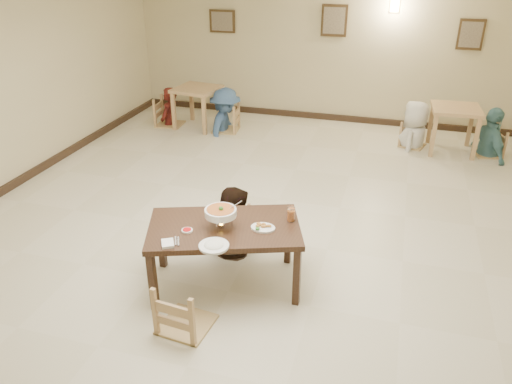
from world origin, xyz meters
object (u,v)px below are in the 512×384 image
(bg_chair_rr, at_px, (492,131))
(curry_warmer, at_px, (221,213))
(drink_glass, at_px, (291,215))
(chair_near, at_px, (184,284))
(chair_far, at_px, (236,214))
(bg_chair_lr, at_px, (225,105))
(bg_table_right, at_px, (455,115))
(main_table, at_px, (224,233))
(main_diner, at_px, (231,188))
(bg_diner_b, at_px, (225,88))
(bg_diner_c, at_px, (418,101))
(bg_chair_rl, at_px, (415,123))
(bg_diner_a, at_px, (167,87))
(bg_table_left, at_px, (197,95))
(bg_diner_d, at_px, (497,108))
(bg_chair_ll, at_px, (168,99))

(bg_chair_rr, bearing_deg, curry_warmer, -47.79)
(drink_glass, bearing_deg, chair_near, -126.94)
(chair_far, relative_size, chair_near, 0.86)
(drink_glass, height_order, bg_chair_lr, bg_chair_lr)
(bg_table_right, xyz_separation_m, bg_chair_lr, (-4.20, -0.11, -0.15))
(main_table, height_order, chair_far, chair_far)
(main_diner, height_order, bg_diner_b, bg_diner_b)
(main_table, xyz_separation_m, chair_near, (-0.14, -0.74, -0.15))
(bg_diner_c, bearing_deg, chair_near, -7.30)
(curry_warmer, distance_m, bg_chair_rr, 5.81)
(main_table, xyz_separation_m, curry_warmer, (-0.02, -0.03, 0.25))
(chair_far, relative_size, bg_chair_rl, 0.99)
(main_table, distance_m, bg_diner_b, 4.99)
(bg_chair_rl, distance_m, bg_diner_c, 0.40)
(curry_warmer, bearing_deg, bg_chair_rr, 56.51)
(bg_chair_rl, distance_m, bg_diner_a, 4.79)
(bg_table_left, bearing_deg, chair_near, -68.85)
(main_table, height_order, main_diner, main_diner)
(bg_chair_lr, distance_m, bg_diner_d, 4.85)
(bg_table_right, xyz_separation_m, bg_diner_a, (-5.41, -0.10, 0.11))
(curry_warmer, xyz_separation_m, bg_diner_c, (1.92, 4.90, -0.06))
(curry_warmer, bearing_deg, chair_near, -99.81)
(bg_table_left, relative_size, bg_table_right, 1.07)
(chair_far, relative_size, curry_warmer, 2.38)
(curry_warmer, xyz_separation_m, drink_glass, (0.66, 0.33, -0.10))
(curry_warmer, height_order, bg_chair_rr, curry_warmer)
(chair_far, bearing_deg, chair_near, -109.49)
(chair_far, bearing_deg, drink_glass, -51.59)
(main_diner, height_order, bg_chair_ll, main_diner)
(chair_far, height_order, bg_chair_rr, bg_chair_rr)
(bg_chair_ll, height_order, bg_chair_rl, bg_chair_ll)
(drink_glass, bearing_deg, bg_diner_d, 60.57)
(chair_near, xyz_separation_m, bg_chair_ll, (-2.73, 5.45, 0.03))
(bg_chair_ll, bearing_deg, bg_table_right, -93.64)
(bg_chair_lr, bearing_deg, main_diner, 14.91)
(bg_diner_d, bearing_deg, bg_table_left, 67.95)
(bg_chair_rl, bearing_deg, bg_diner_c, -176.69)
(bg_chair_ll, relative_size, bg_diner_d, 0.63)
(bg_chair_lr, xyz_separation_m, bg_diner_d, (4.84, 0.09, 0.34))
(bg_table_left, xyz_separation_m, bg_diner_a, (-0.61, -0.05, 0.11))
(bg_chair_lr, bearing_deg, bg_chair_ll, -95.91)
(bg_table_left, relative_size, bg_chair_ll, 0.84)
(bg_table_right, bearing_deg, chair_far, -123.67)
(chair_near, height_order, bg_diner_d, bg_diner_d)
(bg_diner_b, bearing_deg, chair_far, -158.84)
(bg_table_right, relative_size, bg_chair_rl, 0.97)
(bg_table_right, bearing_deg, bg_chair_ll, -178.91)
(bg_chair_ll, xyz_separation_m, bg_chair_rl, (4.78, 0.16, -0.10))
(bg_chair_lr, bearing_deg, chair_far, 15.60)
(bg_diner_b, xyz_separation_m, bg_diner_d, (4.84, 0.09, 0.00))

